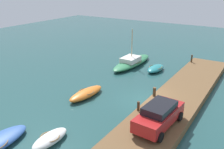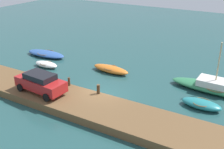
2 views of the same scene
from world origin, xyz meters
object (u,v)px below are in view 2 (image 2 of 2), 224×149
Objects in this scene: mooring_post_west at (69,82)px; mooring_post_mid_west at (98,89)px; sailboat_green at (216,88)px; rowboat_teal at (201,104)px; motorboat_blue at (46,54)px; rowboat_orange at (111,69)px; dinghy_white at (46,64)px; parked_car at (41,82)px.

mooring_post_mid_west is (2.96, 0.00, 0.02)m from mooring_post_west.
sailboat_green is 10.33× the size of mooring_post_mid_west.
mooring_post_west is at bearing -161.53° from rowboat_teal.
motorboat_blue is at bearing 152.01° from mooring_post_mid_west.
rowboat_orange is at bearing 110.93° from mooring_post_mid_west.
mooring_post_mid_west is at bearing -29.69° from motorboat_blue.
mooring_post_mid_west is (2.12, -5.55, 0.68)m from rowboat_orange.
dinghy_white is at bearing -168.50° from sailboat_green.
sailboat_green reaches higher than dinghy_white.
sailboat_green is 1.79× the size of parked_car.
dinghy_white is at bearing 159.01° from mooring_post_mid_west.
rowboat_orange is 1.31× the size of rowboat_teal.
rowboat_orange is at bearing -3.76° from motorboat_blue.
mooring_post_west reaches higher than dinghy_white.
sailboat_green is at bearing 38.89° from parked_car.
sailboat_green is 16.91m from dinghy_white.
sailboat_green is 2.86× the size of dinghy_white.
rowboat_orange reaches higher than dinghy_white.
parked_car is at bearing -143.82° from sailboat_green.
sailboat_green is 1.57× the size of motorboat_blue.
mooring_post_mid_west reaches higher than rowboat_orange.
mooring_post_west is at bearing 180.00° from mooring_post_mid_west.
mooring_post_mid_west is (8.71, -3.34, 0.72)m from dinghy_white.
parked_car is (-4.16, -2.09, 0.46)m from mooring_post_mid_west.
motorboat_blue is at bearing -178.35° from rowboat_orange.
dinghy_white is at bearing 133.99° from parked_car.
motorboat_blue is 3.45m from dinghy_white.
motorboat_blue is 10.02m from mooring_post_west.
parked_car is at bearing -101.22° from rowboat_orange.
motorboat_blue is 1.14× the size of parked_car.
mooring_post_mid_west is at bearing -155.71° from rowboat_teal.
sailboat_green reaches higher than mooring_post_mid_west.
rowboat_teal is (-0.43, -3.30, -0.12)m from sailboat_green.
dinghy_white is 9.36m from mooring_post_mid_west.
motorboat_blue is 1.82× the size of dinghy_white.
rowboat_teal is 12.79m from parked_car.
sailboat_green is at bearing 38.52° from mooring_post_mid_west.
motorboat_blue is (-8.93, 0.32, -0.04)m from rowboat_orange.
rowboat_teal is 0.70× the size of parked_car.
rowboat_teal is 4.29× the size of mooring_post_west.
dinghy_white is at bearing -178.76° from rowboat_teal.
rowboat_teal is 4.03× the size of mooring_post_mid_west.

